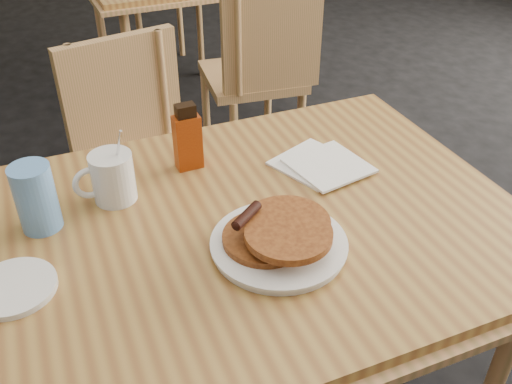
# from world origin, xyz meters

# --- Properties ---
(main_table) EXTENTS (1.34, 0.94, 0.75)m
(main_table) POSITION_xyz_m (-0.03, 0.07, 0.71)
(main_table) COLOR olive
(main_table) RESTS_ON floor
(chair_main_far) EXTENTS (0.44, 0.45, 0.87)m
(chair_main_far) POSITION_xyz_m (-0.02, 0.83, 0.52)
(chair_main_far) COLOR tan
(chair_main_far) RESTS_ON floor
(chair_neighbor_near) EXTENTS (0.47, 0.48, 0.91)m
(chair_neighbor_near) POSITION_xyz_m (0.65, 1.27, 0.54)
(chair_neighbor_near) COLOR tan
(chair_neighbor_near) RESTS_ON floor
(pancake_plate) EXTENTS (0.27, 0.27, 0.08)m
(pancake_plate) POSITION_xyz_m (0.04, -0.04, 0.77)
(pancake_plate) COLOR silver
(pancake_plate) RESTS_ON main_table
(coffee_mug) EXTENTS (0.13, 0.09, 0.17)m
(coffee_mug) POSITION_xyz_m (-0.21, 0.26, 0.81)
(coffee_mug) COLOR silver
(coffee_mug) RESTS_ON main_table
(syrup_bottle) EXTENTS (0.06, 0.04, 0.16)m
(syrup_bottle) POSITION_xyz_m (-0.01, 0.31, 0.82)
(syrup_bottle) COLOR maroon
(syrup_bottle) RESTS_ON main_table
(napkin_stack) EXTENTS (0.22, 0.23, 0.01)m
(napkin_stack) POSITION_xyz_m (0.27, 0.17, 0.76)
(napkin_stack) COLOR white
(napkin_stack) RESTS_ON main_table
(blue_tumbler) EXTENTS (0.10, 0.10, 0.14)m
(blue_tumbler) POSITION_xyz_m (-0.36, 0.23, 0.82)
(blue_tumbler) COLOR #598ED2
(blue_tumbler) RESTS_ON main_table
(side_saucer) EXTENTS (0.18, 0.18, 0.01)m
(side_saucer) POSITION_xyz_m (-0.44, 0.06, 0.76)
(side_saucer) COLOR silver
(side_saucer) RESTS_ON main_table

